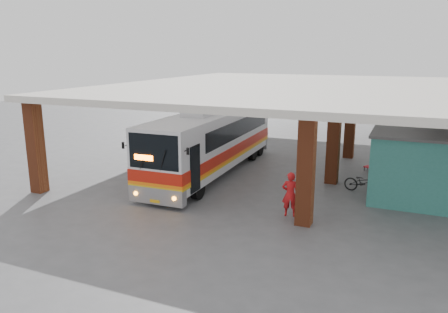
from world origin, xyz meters
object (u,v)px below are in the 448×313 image
coach_bus (212,141)px  red_chair (371,165)px  motorcycle (364,182)px  pedestrian (290,194)px

coach_bus → red_chair: coach_bus is taller
motorcycle → red_chair: bearing=10.1°
red_chair → coach_bus: bearing=-129.8°
coach_bus → red_chair: (7.94, 3.83, -1.42)m
motorcycle → red_chair: motorcycle is taller
coach_bus → motorcycle: coach_bus is taller
coach_bus → motorcycle: 8.14m
coach_bus → motorcycle: bearing=-3.7°
pedestrian → coach_bus: bearing=-52.4°
coach_bus → pedestrian: (5.59, -4.63, -0.88)m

